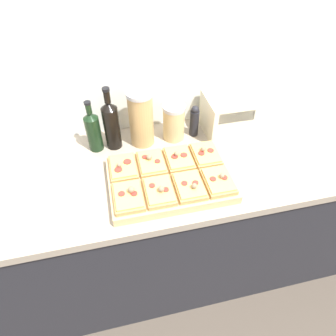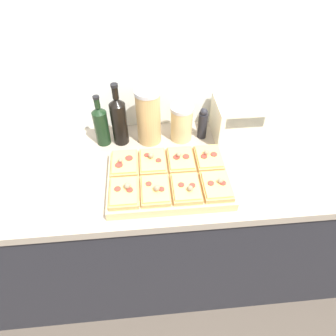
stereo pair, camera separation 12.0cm
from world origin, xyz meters
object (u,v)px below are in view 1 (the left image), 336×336
object	(u,v)px
cutting_board	(170,179)
grain_jar_short	(174,122)
olive_oil_bottle	(93,131)
wine_bottle	(111,124)
grain_jar_tall	(141,118)
toaster_oven	(227,115)
pepper_mill	(194,121)

from	to	relation	value
cutting_board	grain_jar_short	world-z (taller)	grain_jar_short
olive_oil_bottle	wine_bottle	xyz separation A→B (m)	(0.09, 0.00, 0.02)
grain_jar_tall	toaster_oven	xyz separation A→B (m)	(0.43, -0.00, -0.04)
cutting_board	pepper_mill	xyz separation A→B (m)	(0.20, 0.30, 0.06)
cutting_board	pepper_mill	size ratio (longest dim) A/B	3.08
olive_oil_bottle	pepper_mill	size ratio (longest dim) A/B	1.56
wine_bottle	grain_jar_tall	world-z (taller)	wine_bottle
cutting_board	pepper_mill	bearing A→B (deg)	56.96
olive_oil_bottle	pepper_mill	distance (m)	0.49
grain_jar_tall	grain_jar_short	size ratio (longest dim) A/B	1.50
cutting_board	grain_jar_tall	size ratio (longest dim) A/B	1.84
wine_bottle	pepper_mill	size ratio (longest dim) A/B	1.89
olive_oil_bottle	grain_jar_tall	world-z (taller)	grain_jar_tall
olive_oil_bottle	toaster_oven	bearing A→B (deg)	-0.22
pepper_mill	toaster_oven	bearing A→B (deg)	-0.85
olive_oil_bottle	grain_jar_tall	distance (m)	0.23
cutting_board	toaster_oven	xyz separation A→B (m)	(0.36, 0.30, 0.08)
wine_bottle	pepper_mill	xyz separation A→B (m)	(0.40, -0.00, -0.05)
cutting_board	toaster_oven	size ratio (longest dim) A/B	2.10
olive_oil_bottle	toaster_oven	size ratio (longest dim) A/B	1.06
olive_oil_bottle	cutting_board	bearing A→B (deg)	-45.83
grain_jar_short	toaster_oven	distance (m)	0.27
cutting_board	olive_oil_bottle	bearing A→B (deg)	134.17
grain_jar_short	toaster_oven	world-z (taller)	toaster_oven
pepper_mill	wine_bottle	bearing A→B (deg)	180.00
wine_bottle	pepper_mill	bearing A→B (deg)	-0.00
grain_jar_tall	grain_jar_short	xyz separation A→B (m)	(0.16, 0.00, -0.05)
wine_bottle	pepper_mill	world-z (taller)	wine_bottle
wine_bottle	toaster_oven	bearing A→B (deg)	-0.25
wine_bottle	toaster_oven	distance (m)	0.57
toaster_oven	olive_oil_bottle	bearing A→B (deg)	179.78
cutting_board	olive_oil_bottle	xyz separation A→B (m)	(-0.29, 0.30, 0.09)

